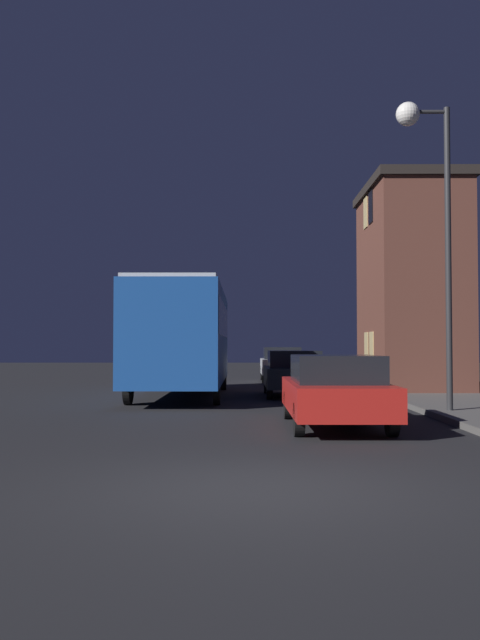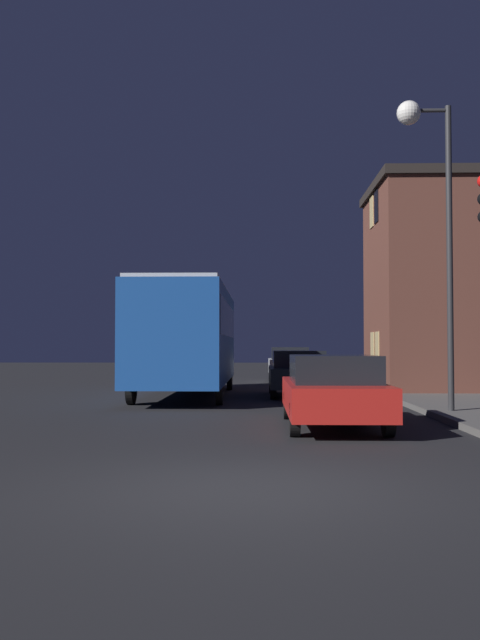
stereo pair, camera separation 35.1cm
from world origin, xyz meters
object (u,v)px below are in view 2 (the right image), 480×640
at_px(car_mid_lane, 298,372).
at_px(car_far_lane, 289,363).
at_px(car_near_lane, 333,390).
at_px(streetlamp, 427,176).
at_px(bus, 188,332).

xyz_separation_m(car_mid_lane, car_far_lane, (0.12, 9.33, 0.06)).
xyz_separation_m(car_near_lane, car_mid_lane, (-0.21, 8.67, 0.02)).
bearing_deg(car_mid_lane, car_far_lane, 89.29).
relative_size(streetlamp, bus, 0.70).
xyz_separation_m(streetlamp, car_mid_lane, (-2.62, 6.46, -4.75)).
xyz_separation_m(bus, car_mid_lane, (3.52, 0.08, -1.30)).
distance_m(car_mid_lane, car_far_lane, 9.33).
distance_m(streetlamp, bus, 9.50).
bearing_deg(car_far_lane, bus, -111.14).
bearing_deg(car_near_lane, car_far_lane, 90.31).
distance_m(car_near_lane, car_mid_lane, 8.67).
height_order(bus, car_mid_lane, bus).
bearing_deg(bus, car_mid_lane, 1.28).
distance_m(car_near_lane, car_far_lane, 17.99).
relative_size(streetlamp, car_mid_lane, 1.70).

